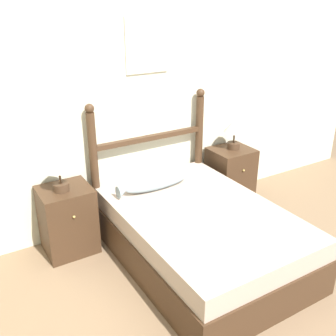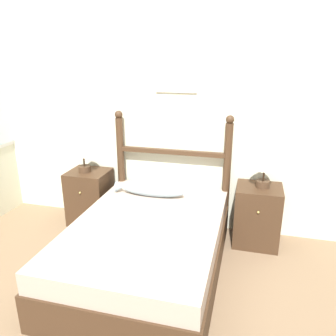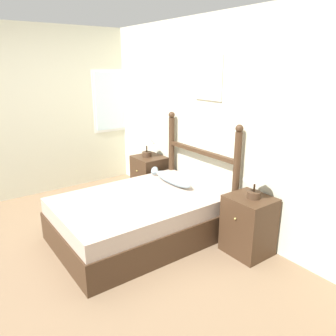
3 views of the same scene
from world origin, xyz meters
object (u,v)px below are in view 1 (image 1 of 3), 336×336
at_px(fish_pillow, 155,183).
at_px(nightstand_left, 68,220).
at_px(table_lamp_left, 58,165).
at_px(bed, 200,235).
at_px(nightstand_right, 230,175).
at_px(table_lamp_right, 235,128).

bearing_deg(fish_pillow, nightstand_left, 166.60).
height_order(table_lamp_left, fish_pillow, table_lamp_left).
bearing_deg(table_lamp_left, nightstand_left, 35.49).
bearing_deg(bed, fish_pillow, 104.68).
xyz_separation_m(nightstand_left, nightstand_right, (1.95, 0.00, 0.00)).
relative_size(nightstand_right, table_lamp_right, 1.82).
bearing_deg(nightstand_right, table_lamp_right, 20.00).
relative_size(bed, nightstand_left, 2.96).
distance_m(nightstand_right, table_lamp_right, 0.57).
relative_size(bed, table_lamp_right, 5.40).
height_order(bed, fish_pillow, fish_pillow).
bearing_deg(bed, nightstand_left, 141.89).
bearing_deg(table_lamp_right, table_lamp_left, -179.12).
bearing_deg(table_lamp_right, fish_pillow, -169.83).
distance_m(bed, nightstand_right, 1.24).
distance_m(nightstand_left, fish_pillow, 0.89).
xyz_separation_m(table_lamp_left, fish_pillow, (0.86, -0.18, -0.31)).
distance_m(bed, table_lamp_right, 1.42).
bearing_deg(bed, table_lamp_left, 143.49).
bearing_deg(nightstand_right, table_lamp_left, -179.39).
bearing_deg(nightstand_right, nightstand_left, 180.00).
bearing_deg(nightstand_left, fish_pillow, -13.40).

